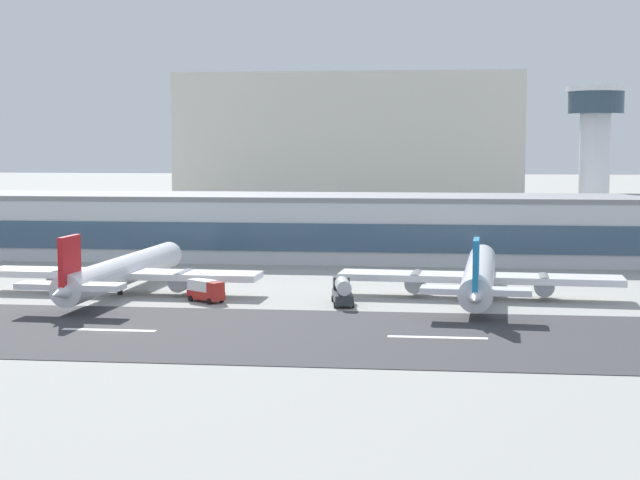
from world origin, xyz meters
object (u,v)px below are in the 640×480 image
control_tower (595,147)px  airliner_red_tail_gate_0 (120,272)px  airliner_blue_tail_gate_1 (479,276)px  service_box_truck_1 (206,290)px  terminal_building (332,227)px  distant_hotel_block (349,150)px  service_fuel_truck_2 (343,291)px

control_tower → airliner_red_tail_gate_0: bearing=-134.4°
airliner_blue_tail_gate_1 → service_box_truck_1: size_ratio=8.32×
service_box_truck_1 → airliner_red_tail_gate_0: bearing=-164.9°
airliner_blue_tail_gate_1 → airliner_red_tail_gate_0: bearing=95.8°
airliner_red_tail_gate_0 → service_box_truck_1: bearing=-108.8°
control_tower → service_box_truck_1: 117.37m
terminal_building → service_box_truck_1: terminal_building is taller
airliner_blue_tail_gate_1 → service_box_truck_1: (-40.20, -7.80, -1.67)m
terminal_building → airliner_red_tail_gate_0: bearing=-117.6°
service_box_truck_1 → distant_hotel_block: bearing=123.2°
terminal_building → service_fuel_truck_2: 59.15m
distant_hotel_block → airliner_red_tail_gate_0: bearing=-99.0°
distant_hotel_block → airliner_blue_tail_gate_1: (32.28, -141.40, -18.49)m
terminal_building → airliner_red_tail_gate_0: (-27.52, -52.72, -3.08)m
terminal_building → airliner_blue_tail_gate_1: bearing=-61.4°
distant_hotel_block → airliner_red_tail_gate_0: distant_hotel_block is taller
terminal_building → airliner_blue_tail_gate_1: (27.58, -50.68, -3.09)m
terminal_building → airliner_red_tail_gate_0: size_ratio=3.74×
terminal_building → service_box_truck_1: 60.01m
airliner_blue_tail_gate_1 → control_tower: bearing=-15.6°
terminal_building → airliner_blue_tail_gate_1: terminal_building is taller
distant_hotel_block → service_fuel_truck_2: 151.03m
airliner_red_tail_gate_0 → service_box_truck_1: size_ratio=8.33×
terminal_building → control_tower: (57.06, 33.62, 16.14)m
control_tower → service_fuel_truck_2: 106.53m
terminal_building → service_fuel_truck_2: size_ratio=22.13×
airliner_red_tail_gate_0 → airliner_blue_tail_gate_1: 55.14m
service_fuel_truck_2 → airliner_blue_tail_gate_1: bearing=-77.7°
distant_hotel_block → airliner_red_tail_gate_0: (-22.83, -143.44, -18.48)m
terminal_building → service_box_truck_1: size_ratio=31.14×
airliner_red_tail_gate_0 → distant_hotel_block: bearing=-6.7°
service_box_truck_1 → service_fuel_truck_2: (20.29, -0.00, 0.24)m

